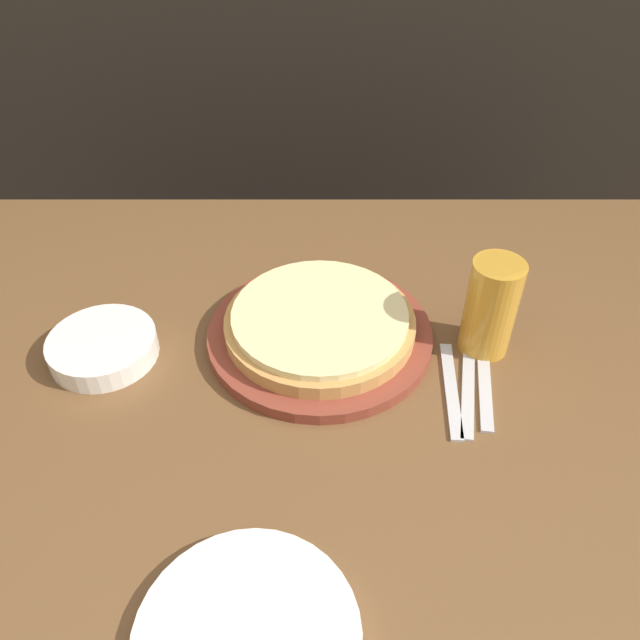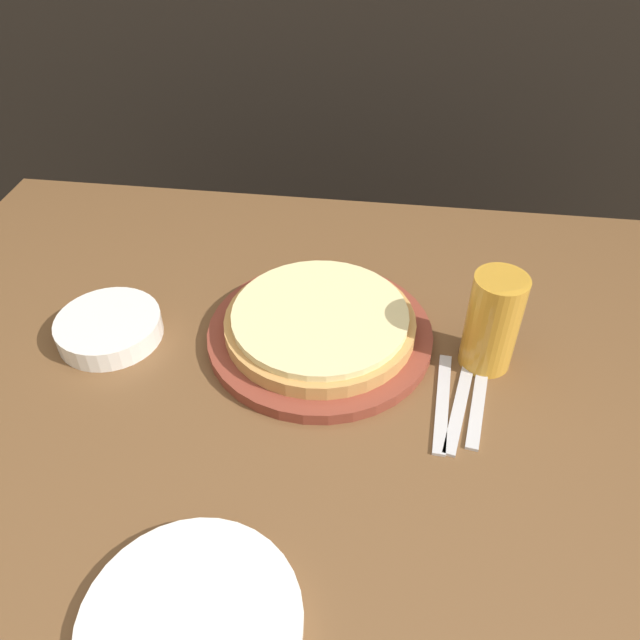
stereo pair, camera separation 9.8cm
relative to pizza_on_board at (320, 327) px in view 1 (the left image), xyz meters
The scene contains 9 objects.
ground_plane 0.75m from the pizza_on_board, 100.81° to the right, with size 12.00×12.00×0.00m, color #756047.
dining_table 0.40m from the pizza_on_board, 100.81° to the right, with size 1.43×1.10×0.72m.
pizza_on_board is the anchor object (origin of this frame).
beer_glass 0.27m from the pizza_on_board, ahead, with size 0.08×0.08×0.16m.
dinner_plate 0.47m from the pizza_on_board, 99.15° to the right, with size 0.24×0.24×0.02m.
side_bowl 0.34m from the pizza_on_board, behind, with size 0.17×0.17×0.04m.
fork 0.23m from the pizza_on_board, 30.26° to the right, with size 0.03×0.19×0.00m.
dinner_knife 0.25m from the pizza_on_board, 27.32° to the right, with size 0.05×0.19×0.00m.
spoon 0.27m from the pizza_on_board, 24.87° to the right, with size 0.04×0.16×0.00m.
Camera 1 is at (0.02, -0.63, 1.40)m, focal length 35.00 mm.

